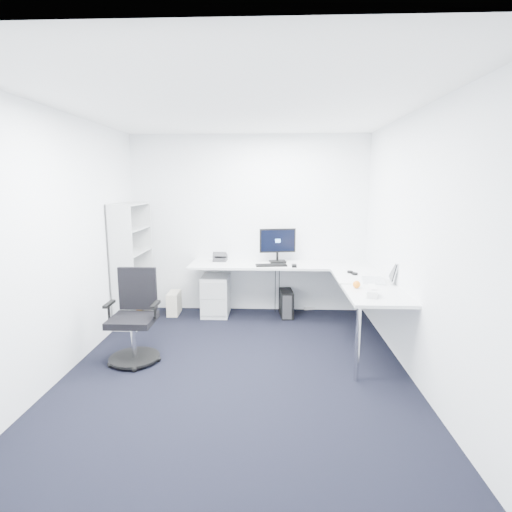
{
  "coord_description": "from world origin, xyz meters",
  "views": [
    {
      "loc": [
        0.36,
        -4.02,
        1.97
      ],
      "look_at": [
        0.15,
        1.05,
        1.05
      ],
      "focal_mm": 28.0,
      "sensor_mm": 36.0,
      "label": 1
    }
  ],
  "objects_px": {
    "task_chair": "(132,317)",
    "laptop": "(374,270)",
    "l_desk": "(285,297)",
    "bookshelf": "(132,264)",
    "monitor": "(278,245)"
  },
  "relations": [
    {
      "from": "task_chair",
      "to": "laptop",
      "type": "relative_size",
      "value": 2.75
    },
    {
      "from": "l_desk",
      "to": "task_chair",
      "type": "height_order",
      "value": "task_chair"
    },
    {
      "from": "l_desk",
      "to": "bookshelf",
      "type": "xyz_separation_m",
      "value": [
        -2.17,
        0.05,
        0.45
      ]
    },
    {
      "from": "task_chair",
      "to": "l_desk",
      "type": "bearing_deg",
      "value": 35.87
    },
    {
      "from": "monitor",
      "to": "laptop",
      "type": "xyz_separation_m",
      "value": [
        1.14,
        -1.13,
        -0.13
      ]
    },
    {
      "from": "bookshelf",
      "to": "laptop",
      "type": "xyz_separation_m",
      "value": [
        3.2,
        -0.74,
        0.09
      ]
    },
    {
      "from": "bookshelf",
      "to": "laptop",
      "type": "bearing_deg",
      "value": -12.96
    },
    {
      "from": "l_desk",
      "to": "laptop",
      "type": "relative_size",
      "value": 7.42
    },
    {
      "from": "l_desk",
      "to": "laptop",
      "type": "height_order",
      "value": "laptop"
    },
    {
      "from": "l_desk",
      "to": "monitor",
      "type": "bearing_deg",
      "value": 103.82
    },
    {
      "from": "bookshelf",
      "to": "monitor",
      "type": "distance_m",
      "value": 2.11
    },
    {
      "from": "laptop",
      "to": "task_chair",
      "type": "bearing_deg",
      "value": -158.12
    },
    {
      "from": "l_desk",
      "to": "task_chair",
      "type": "relative_size",
      "value": 2.7
    },
    {
      "from": "task_chair",
      "to": "laptop",
      "type": "height_order",
      "value": "laptop"
    },
    {
      "from": "bookshelf",
      "to": "task_chair",
      "type": "distance_m",
      "value": 1.43
    }
  ]
}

